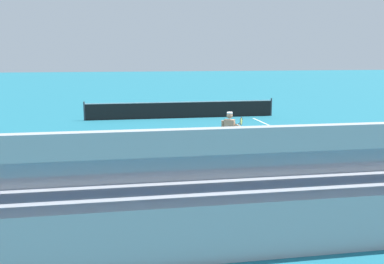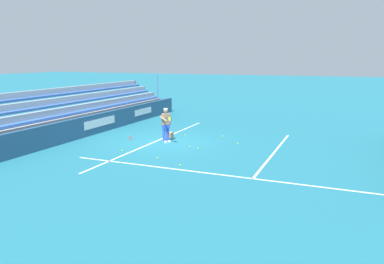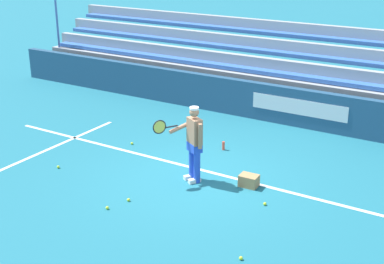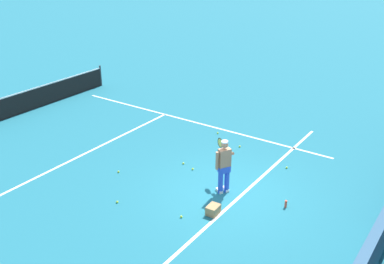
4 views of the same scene
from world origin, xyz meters
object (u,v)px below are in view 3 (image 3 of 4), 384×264
(tennis_ball_by_box, at_px, (129,200))
(tennis_ball_far_left, at_px, (107,208))
(tennis_player, at_px, (193,143))
(water_bottle, at_px, (223,146))
(tennis_ball_on_baseline, at_px, (58,167))
(tennis_ball_near_player, at_px, (265,204))
(ball_box_cardboard, at_px, (249,181))
(tennis_ball_far_right, at_px, (241,258))
(tennis_ball_stray_back, at_px, (132,143))

(tennis_ball_by_box, relative_size, tennis_ball_far_left, 1.00)
(tennis_player, xyz_separation_m, tennis_ball_far_left, (0.77, 2.05, -0.86))
(water_bottle, bearing_deg, tennis_ball_on_baseline, 47.71)
(tennis_ball_on_baseline, relative_size, tennis_ball_near_player, 1.00)
(tennis_ball_by_box, height_order, tennis_ball_near_player, same)
(tennis_ball_on_baseline, xyz_separation_m, tennis_ball_far_left, (-2.28, 0.94, 0.00))
(tennis_player, xyz_separation_m, ball_box_cardboard, (-1.19, -0.38, -0.76))
(tennis_ball_near_player, xyz_separation_m, water_bottle, (2.13, -2.17, 0.08))
(tennis_ball_by_box, bearing_deg, ball_box_cardboard, -132.90)
(ball_box_cardboard, distance_m, tennis_ball_near_player, 0.92)
(tennis_ball_far_right, bearing_deg, tennis_ball_near_player, -77.08)
(tennis_ball_on_baseline, distance_m, tennis_ball_stray_back, 2.18)
(tennis_ball_stray_back, height_order, water_bottle, water_bottle)
(tennis_ball_on_baseline, bearing_deg, tennis_ball_far_right, 168.16)
(tennis_ball_far_right, distance_m, water_bottle, 4.90)
(tennis_ball_far_right, bearing_deg, tennis_player, -43.99)
(tennis_ball_far_left, bearing_deg, tennis_ball_near_player, -145.41)
(tennis_ball_near_player, bearing_deg, tennis_ball_stray_back, -15.91)
(tennis_player, bearing_deg, tennis_ball_by_box, 68.47)
(ball_box_cardboard, distance_m, water_bottle, 2.13)
(tennis_ball_by_box, bearing_deg, tennis_ball_near_player, -151.98)
(tennis_ball_far_right, bearing_deg, ball_box_cardboard, -66.74)
(tennis_player, relative_size, water_bottle, 7.80)
(tennis_ball_on_baseline, height_order, tennis_ball_far_left, same)
(ball_box_cardboard, height_order, water_bottle, ball_box_cardboard)
(tennis_player, height_order, tennis_ball_near_player, tennis_player)
(ball_box_cardboard, bearing_deg, tennis_ball_on_baseline, 19.40)
(tennis_ball_by_box, xyz_separation_m, tennis_ball_far_left, (0.15, 0.49, 0.00))
(tennis_player, distance_m, tennis_ball_far_left, 2.35)
(tennis_ball_on_baseline, bearing_deg, water_bottle, -132.29)
(tennis_ball_far_right, distance_m, tennis_ball_far_left, 3.08)
(tennis_player, distance_m, water_bottle, 2.10)
(tennis_ball_stray_back, bearing_deg, tennis_player, 158.19)
(tennis_ball_on_baseline, bearing_deg, tennis_ball_far_left, 157.58)
(tennis_ball_on_baseline, height_order, water_bottle, water_bottle)
(tennis_ball_on_baseline, bearing_deg, tennis_ball_near_player, -169.98)
(tennis_player, height_order, tennis_ball_by_box, tennis_player)
(tennis_ball_near_player, bearing_deg, tennis_ball_on_baseline, 10.02)
(tennis_player, xyz_separation_m, water_bottle, (0.28, -1.93, -0.78))
(tennis_ball_far_right, height_order, tennis_ball_stray_back, same)
(tennis_player, xyz_separation_m, tennis_ball_on_baseline, (3.04, 1.11, -0.86))
(tennis_ball_far_right, height_order, water_bottle, water_bottle)
(tennis_ball_by_box, xyz_separation_m, tennis_ball_stray_back, (1.88, -2.55, 0.00))
(tennis_ball_stray_back, bearing_deg, tennis_ball_far_left, 119.55)
(tennis_ball_on_baseline, height_order, tennis_ball_stray_back, same)
(tennis_player, distance_m, tennis_ball_on_baseline, 3.35)
(tennis_player, height_order, water_bottle, tennis_player)
(tennis_ball_on_baseline, bearing_deg, tennis_player, -160.01)
(tennis_player, distance_m, tennis_ball_by_box, 1.88)
(tennis_ball_on_baseline, distance_m, tennis_ball_far_left, 2.46)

